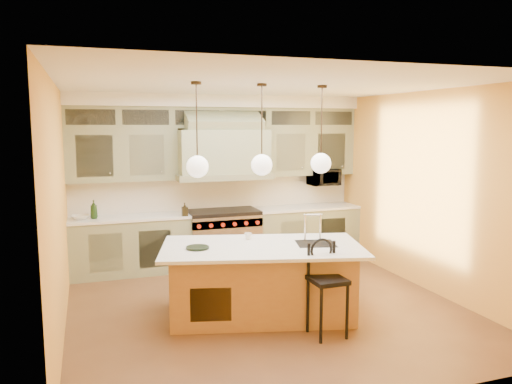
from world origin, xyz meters
name	(u,v)px	position (x,y,z in m)	size (l,w,h in m)	color
floor	(266,307)	(0.00, 0.00, 0.00)	(5.00, 5.00, 0.00)	#56361D
ceiling	(266,85)	(0.00, 0.00, 2.90)	(5.00, 5.00, 0.00)	white
wall_back	(217,180)	(0.00, 2.50, 1.45)	(5.00, 5.00, 0.00)	gold
wall_front	(370,242)	(0.00, -2.50, 1.45)	(5.00, 5.00, 0.00)	gold
wall_left	(58,210)	(-2.50, 0.00, 1.45)	(5.00, 5.00, 0.00)	gold
wall_right	(427,191)	(2.50, 0.00, 1.45)	(5.00, 5.00, 0.00)	gold
back_cabinetry	(221,182)	(0.00, 2.23, 1.43)	(5.00, 0.77, 2.90)	gray
range	(223,237)	(0.00, 2.14, 0.49)	(1.20, 0.74, 0.96)	silver
kitchen_island	(262,279)	(-0.14, -0.25, 0.47)	(2.71, 1.88, 1.35)	#A66F3B
counter_stool	(326,282)	(0.36, -1.04, 0.63)	(0.40, 0.40, 1.11)	black
microwave	(324,177)	(1.95, 2.25, 1.45)	(0.54, 0.37, 0.30)	black
oil_bottle_a	(94,209)	(-2.10, 2.15, 1.09)	(0.11, 0.11, 0.29)	#193414
oil_bottle_b	(185,209)	(-0.70, 1.92, 1.05)	(0.10, 0.10, 0.21)	black
fruit_bowl	(81,217)	(-2.30, 2.15, 0.97)	(0.28, 0.28, 0.07)	silver
cup	(248,236)	(-0.22, 0.07, 0.96)	(0.09, 0.09, 0.09)	silver
pendant_left	(197,164)	(-0.95, -0.25, 1.95)	(0.26, 0.26, 1.11)	#2D2319
pendant_center	(262,162)	(-0.15, -0.25, 1.95)	(0.26, 0.26, 1.11)	#2D2319
pendant_right	(321,161)	(0.65, -0.25, 1.95)	(0.26, 0.26, 1.11)	#2D2319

